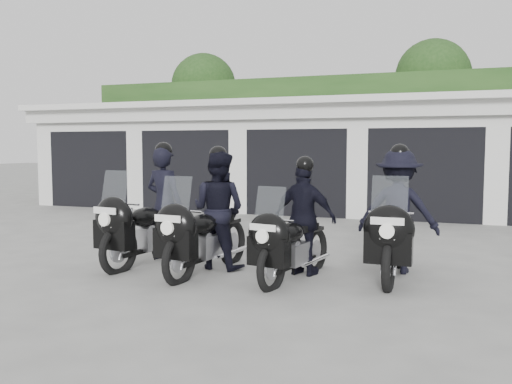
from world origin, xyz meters
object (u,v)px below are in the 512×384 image
(police_bike_c, at_px, (299,225))
(police_bike_d, at_px, (397,218))
(police_bike_a, at_px, (152,214))
(police_bike_b, at_px, (212,217))

(police_bike_c, relative_size, police_bike_d, 0.90)
(police_bike_a, relative_size, police_bike_c, 1.13)
(police_bike_a, bearing_deg, police_bike_c, 6.41)
(police_bike_a, bearing_deg, police_bike_b, 1.22)
(police_bike_b, bearing_deg, police_bike_c, 8.62)
(police_bike_c, bearing_deg, police_bike_d, 37.22)
(police_bike_b, relative_size, police_bike_d, 0.98)
(police_bike_c, bearing_deg, police_bike_a, -171.58)
(police_bike_a, relative_size, police_bike_b, 1.03)
(police_bike_a, height_order, police_bike_d, police_bike_a)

